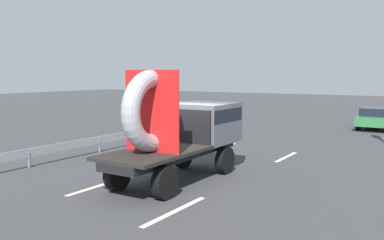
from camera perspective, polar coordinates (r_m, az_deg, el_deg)
ground_plane at (r=13.93m, az=-1.08°, el=-7.76°), size 120.00×120.00×0.00m
flatbed_truck at (r=13.58m, az=-0.88°, el=-0.99°), size 2.02×5.58×3.50m
distant_sedan at (r=28.29m, az=23.75°, el=0.32°), size 1.75×4.09×1.33m
guardrail at (r=19.82m, az=-8.89°, el=-2.08°), size 0.10×14.21×0.71m
lane_dash_left_near at (r=13.21m, az=-12.32°, el=-8.66°), size 0.16×2.70×0.01m
lane_dash_left_far at (r=19.36m, az=3.93°, el=-3.79°), size 0.16×2.93×0.01m
lane_dash_right_near at (r=10.60m, az=-2.29°, el=-12.27°), size 0.16×2.67×0.01m
lane_dash_right_far at (r=17.63m, az=12.72°, el=-4.93°), size 0.16×2.32×0.01m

